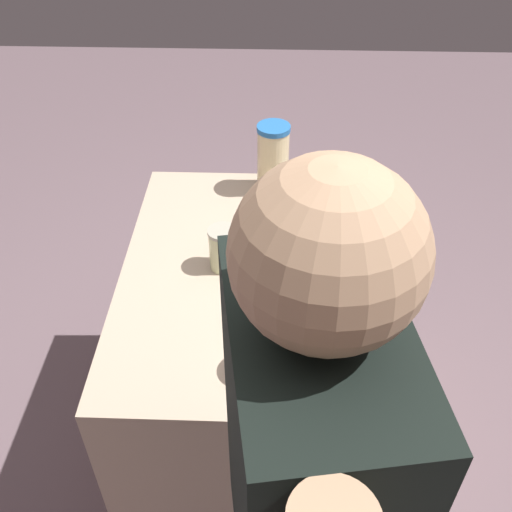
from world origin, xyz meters
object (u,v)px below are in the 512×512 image
object	(u,v)px
lemonade_pitcher	(273,158)
mason_jar	(223,249)
broccoli_bowl_center	(301,233)
broccoli_bowl_back	(325,188)
cooking_pot	(317,279)
broccoli_bowl_front	(252,362)

from	to	relation	value
lemonade_pitcher	mason_jar	bearing A→B (deg)	-18.25
broccoli_bowl_center	broccoli_bowl_back	bearing A→B (deg)	160.98
cooking_pot	broccoli_bowl_center	world-z (taller)	cooking_pot
cooking_pot	mason_jar	bearing A→B (deg)	-120.33
cooking_pot	mason_jar	world-z (taller)	cooking_pot
cooking_pot	broccoli_bowl_center	xyz separation A→B (m)	(-0.27, -0.03, -0.06)
broccoli_bowl_front	broccoli_bowl_center	xyz separation A→B (m)	(-0.50, 0.13, 0.00)
cooking_pot	broccoli_bowl_front	bearing A→B (deg)	-35.31
broccoli_bowl_front	mason_jar	bearing A→B (deg)	-165.47
broccoli_bowl_front	broccoli_bowl_back	distance (m)	0.79
mason_jar	broccoli_bowl_back	bearing A→B (deg)	140.20
mason_jar	broccoli_bowl_back	distance (m)	0.49
broccoli_bowl_front	cooking_pot	bearing A→B (deg)	144.69
lemonade_pitcher	broccoli_bowl_front	distance (m)	0.80
lemonade_pitcher	broccoli_bowl_front	bearing A→B (deg)	-2.76
broccoli_bowl_front	broccoli_bowl_back	bearing A→B (deg)	164.05
lemonade_pitcher	broccoli_bowl_front	xyz separation A→B (m)	(0.79, -0.04, -0.09)
cooking_pot	broccoli_bowl_front	world-z (taller)	cooking_pot
broccoli_bowl_center	mason_jar	bearing A→B (deg)	-61.50
broccoli_bowl_front	broccoli_bowl_center	distance (m)	0.52
cooking_pot	mason_jar	distance (m)	0.30
mason_jar	broccoli_bowl_back	size ratio (longest dim) A/B	1.24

